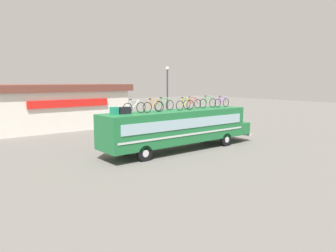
{
  "coord_description": "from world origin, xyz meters",
  "views": [
    {
      "loc": [
        -14.46,
        -17.03,
        4.92
      ],
      "look_at": [
        -0.81,
        0.0,
        1.82
      ],
      "focal_mm": 34.29,
      "sensor_mm": 36.0,
      "label": 1
    }
  ],
  "objects_px": {
    "rooftop_bicycle_6": "(208,103)",
    "street_lamp": "(167,95)",
    "bus": "(179,126)",
    "rooftop_bicycle_1": "(134,107)",
    "luggage_bag_2": "(124,110)",
    "rooftop_bicycle_3": "(164,105)",
    "rooftop_bicycle_2": "(153,106)",
    "luggage_bag_1": "(114,111)",
    "rooftop_bicycle_4": "(185,105)",
    "rooftop_bicycle_7": "(222,102)",
    "rooftop_bicycle_5": "(192,104)"
  },
  "relations": [
    {
      "from": "rooftop_bicycle_2",
      "to": "rooftop_bicycle_5",
      "type": "xyz_separation_m",
      "value": [
        3.89,
        0.46,
        -0.0
      ]
    },
    {
      "from": "rooftop_bicycle_1",
      "to": "rooftop_bicycle_7",
      "type": "xyz_separation_m",
      "value": [
        8.03,
        -0.13,
        -0.01
      ]
    },
    {
      "from": "luggage_bag_1",
      "to": "rooftop_bicycle_1",
      "type": "bearing_deg",
      "value": -14.36
    },
    {
      "from": "rooftop_bicycle_6",
      "to": "rooftop_bicycle_7",
      "type": "distance_m",
      "value": 1.37
    },
    {
      "from": "rooftop_bicycle_3",
      "to": "rooftop_bicycle_5",
      "type": "xyz_separation_m",
      "value": [
        2.6,
        -0.07,
        -0.01
      ]
    },
    {
      "from": "luggage_bag_1",
      "to": "rooftop_bicycle_7",
      "type": "height_order",
      "value": "rooftop_bicycle_7"
    },
    {
      "from": "luggage_bag_2",
      "to": "rooftop_bicycle_3",
      "type": "height_order",
      "value": "rooftop_bicycle_3"
    },
    {
      "from": "luggage_bag_2",
      "to": "rooftop_bicycle_5",
      "type": "height_order",
      "value": "rooftop_bicycle_5"
    },
    {
      "from": "rooftop_bicycle_3",
      "to": "rooftop_bicycle_4",
      "type": "xyz_separation_m",
      "value": [
        1.38,
        -0.64,
        -0.01
      ]
    },
    {
      "from": "rooftop_bicycle_1",
      "to": "bus",
      "type": "bearing_deg",
      "value": -0.45
    },
    {
      "from": "rooftop_bicycle_6",
      "to": "rooftop_bicycle_3",
      "type": "bearing_deg",
      "value": 175.46
    },
    {
      "from": "rooftop_bicycle_5",
      "to": "rooftop_bicycle_7",
      "type": "relative_size",
      "value": 1.09
    },
    {
      "from": "luggage_bag_2",
      "to": "rooftop_bicycle_2",
      "type": "xyz_separation_m",
      "value": [
        1.99,
        -0.35,
        0.17
      ]
    },
    {
      "from": "bus",
      "to": "rooftop_bicycle_1",
      "type": "bearing_deg",
      "value": 179.55
    },
    {
      "from": "bus",
      "to": "rooftop_bicycle_2",
      "type": "distance_m",
      "value": 2.8
    },
    {
      "from": "rooftop_bicycle_7",
      "to": "rooftop_bicycle_1",
      "type": "bearing_deg",
      "value": 179.09
    },
    {
      "from": "bus",
      "to": "rooftop_bicycle_7",
      "type": "bearing_deg",
      "value": -1.3
    },
    {
      "from": "rooftop_bicycle_1",
      "to": "street_lamp",
      "type": "xyz_separation_m",
      "value": [
        7.08,
        5.54,
        0.36
      ]
    },
    {
      "from": "rooftop_bicycle_2",
      "to": "rooftop_bicycle_6",
      "type": "bearing_deg",
      "value": 2.28
    },
    {
      "from": "rooftop_bicycle_2",
      "to": "rooftop_bicycle_5",
      "type": "distance_m",
      "value": 3.92
    },
    {
      "from": "luggage_bag_1",
      "to": "rooftop_bicycle_2",
      "type": "distance_m",
      "value": 2.69
    },
    {
      "from": "rooftop_bicycle_2",
      "to": "rooftop_bicycle_1",
      "type": "bearing_deg",
      "value": 174.42
    },
    {
      "from": "rooftop_bicycle_2",
      "to": "rooftop_bicycle_5",
      "type": "height_order",
      "value": "rooftop_bicycle_2"
    },
    {
      "from": "bus",
      "to": "street_lamp",
      "type": "distance_m",
      "value": 6.77
    },
    {
      "from": "luggage_bag_2",
      "to": "rooftop_bicycle_3",
      "type": "xyz_separation_m",
      "value": [
        3.28,
        0.18,
        0.17
      ]
    },
    {
      "from": "luggage_bag_2",
      "to": "rooftop_bicycle_6",
      "type": "height_order",
      "value": "rooftop_bicycle_6"
    },
    {
      "from": "rooftop_bicycle_4",
      "to": "rooftop_bicycle_3",
      "type": "bearing_deg",
      "value": 155.21
    },
    {
      "from": "rooftop_bicycle_1",
      "to": "rooftop_bicycle_2",
      "type": "height_order",
      "value": "rooftop_bicycle_1"
    },
    {
      "from": "luggage_bag_2",
      "to": "luggage_bag_1",
      "type": "bearing_deg",
      "value": 170.52
    },
    {
      "from": "bus",
      "to": "luggage_bag_1",
      "type": "distance_m",
      "value": 5.19
    },
    {
      "from": "rooftop_bicycle_6",
      "to": "street_lamp",
      "type": "height_order",
      "value": "street_lamp"
    },
    {
      "from": "rooftop_bicycle_6",
      "to": "luggage_bag_1",
      "type": "bearing_deg",
      "value": 178.22
    },
    {
      "from": "bus",
      "to": "rooftop_bicycle_5",
      "type": "xyz_separation_m",
      "value": [
        1.55,
        0.35,
        1.53
      ]
    },
    {
      "from": "rooftop_bicycle_1",
      "to": "rooftop_bicycle_5",
      "type": "height_order",
      "value": "rooftop_bicycle_1"
    },
    {
      "from": "bus",
      "to": "rooftop_bicycle_7",
      "type": "xyz_separation_m",
      "value": [
        4.29,
        -0.1,
        1.52
      ]
    },
    {
      "from": "luggage_bag_2",
      "to": "street_lamp",
      "type": "xyz_separation_m",
      "value": [
        7.68,
        5.32,
        0.53
      ]
    },
    {
      "from": "rooftop_bicycle_1",
      "to": "rooftop_bicycle_2",
      "type": "xyz_separation_m",
      "value": [
        1.39,
        -0.14,
        -0.0
      ]
    },
    {
      "from": "rooftop_bicycle_4",
      "to": "street_lamp",
      "type": "height_order",
      "value": "street_lamp"
    },
    {
      "from": "luggage_bag_2",
      "to": "rooftop_bicycle_5",
      "type": "relative_size",
      "value": 0.41
    },
    {
      "from": "luggage_bag_1",
      "to": "rooftop_bicycle_4",
      "type": "relative_size",
      "value": 0.28
    },
    {
      "from": "luggage_bag_1",
      "to": "rooftop_bicycle_7",
      "type": "distance_m",
      "value": 9.29
    },
    {
      "from": "rooftop_bicycle_1",
      "to": "rooftop_bicycle_5",
      "type": "distance_m",
      "value": 5.29
    },
    {
      "from": "rooftop_bicycle_2",
      "to": "rooftop_bicycle_5",
      "type": "bearing_deg",
      "value": 6.72
    },
    {
      "from": "bus",
      "to": "rooftop_bicycle_1",
      "type": "xyz_separation_m",
      "value": [
        -3.73,
        0.03,
        1.53
      ]
    },
    {
      "from": "luggage_bag_2",
      "to": "rooftop_bicycle_4",
      "type": "bearing_deg",
      "value": -5.6
    },
    {
      "from": "rooftop_bicycle_1",
      "to": "rooftop_bicycle_2",
      "type": "distance_m",
      "value": 1.4
    },
    {
      "from": "rooftop_bicycle_1",
      "to": "street_lamp",
      "type": "bearing_deg",
      "value": 38.01
    },
    {
      "from": "street_lamp",
      "to": "rooftop_bicycle_2",
      "type": "bearing_deg",
      "value": -135.09
    },
    {
      "from": "rooftop_bicycle_3",
      "to": "bus",
      "type": "bearing_deg",
      "value": -21.82
    },
    {
      "from": "rooftop_bicycle_1",
      "to": "rooftop_bicycle_3",
      "type": "relative_size",
      "value": 0.98
    }
  ]
}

